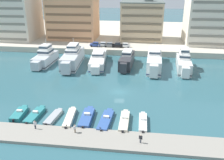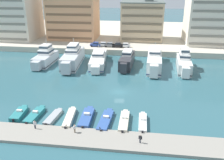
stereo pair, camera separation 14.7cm
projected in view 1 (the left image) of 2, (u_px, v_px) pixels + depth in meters
The scene contains 31 objects.
ground_plane at pixel (119, 92), 64.01m from camera, with size 400.00×400.00×0.00m, color #2D5B66.
quay_promenade at pixel (133, 34), 125.83m from camera, with size 180.00×70.00×2.14m, color beige.
pier_dock at pixel (108, 140), 44.50m from camera, with size 120.00×5.76×0.56m, color gray.
yacht_silver_far_left at pixel (45, 57), 84.36m from camera, with size 5.42×15.47×8.24m.
yacht_silver_left at pixel (73, 57), 83.36m from camera, with size 6.08×20.76×8.59m.
yacht_white_mid_left at pixel (98, 59), 84.50m from camera, with size 6.48×21.44×6.00m.
yacht_charcoal_center_left at pixel (127, 60), 82.48m from camera, with size 4.63×16.54×6.90m.
yacht_white_center at pixel (154, 60), 81.42m from camera, with size 5.22×22.46×7.63m.
yacht_white_center_right at pixel (184, 63), 78.61m from camera, with size 4.86×16.47×8.67m.
motorboat_teal_far_left at pixel (19, 114), 52.85m from camera, with size 2.43×6.45×1.27m.
motorboat_teal_left at pixel (35, 115), 52.28m from camera, with size 2.40×7.56×1.30m.
motorboat_grey_mid_left at pixel (53, 117), 51.70m from camera, with size 2.31×6.92×0.81m.
motorboat_cream_center_left at pixel (70, 118), 51.16m from camera, with size 2.18×8.37×0.95m.
motorboat_blue_center at pixel (87, 118), 51.29m from camera, with size 2.38×8.50×1.42m.
motorboat_blue_center_right at pixel (106, 120), 50.47m from camera, with size 2.56×8.80×1.22m.
motorboat_cream_mid_right at pixel (124, 121), 49.82m from camera, with size 1.75×8.34×1.44m.
motorboat_white_right at pixel (143, 123), 49.46m from camera, with size 1.58×7.55×1.32m.
car_blue_far_left at pixel (95, 44), 98.28m from camera, with size 4.21×2.15×1.80m.
car_silver_left at pixel (103, 44), 98.20m from camera, with size 4.12×1.95×1.80m.
car_grey_mid_left at pixel (110, 45), 97.68m from camera, with size 4.12×1.96×1.80m.
car_black_center_left at pixel (118, 45), 97.21m from camera, with size 4.15×2.02×1.80m.
car_white_center at pixel (125, 45), 96.90m from camera, with size 4.20×2.12×1.80m.
apartment_block_far_left at pixel (11, 9), 108.29m from camera, with size 22.28×18.09×27.17m.
apartment_block_left at pixel (73, 16), 109.40m from camera, with size 21.11×15.47×21.67m.
apartment_block_mid_left at pixel (142, 21), 107.55m from camera, with size 17.79×14.51×18.19m.
apartment_block_center_left at pixel (210, 20), 100.34m from camera, with size 19.69×16.53×20.88m.
pedestrian_near_edge at pixel (141, 138), 42.90m from camera, with size 0.62×0.35×1.67m.
pedestrian_mid_deck at pixel (35, 124), 46.96m from camera, with size 0.68×0.24×1.75m.
pedestrian_far_side at pixel (75, 128), 45.82m from camera, with size 0.44×0.56×1.68m.
bollard_west at pixel (66, 126), 47.68m from camera, with size 0.20×0.20×0.61m.
bollard_west_mid at pixel (100, 128), 46.91m from camera, with size 0.20×0.20×0.61m.
Camera 1 is at (5.48, -57.92, 26.95)m, focal length 40.00 mm.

